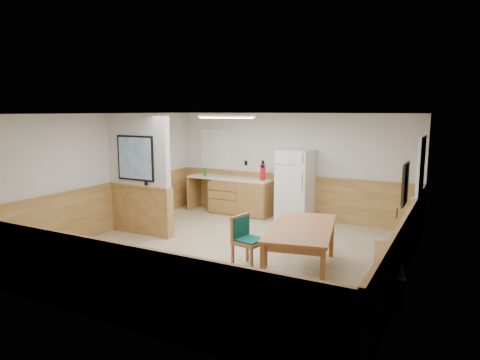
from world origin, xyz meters
The scene contains 20 objects.
ground centered at (0.00, 0.00, 0.00)m, with size 6.00×6.00×0.00m, color tan.
ceiling centered at (0.00, 0.00, 2.50)m, with size 6.00×6.00×0.02m, color silver.
back_wall centered at (0.00, 3.00, 1.25)m, with size 6.00×0.02×2.50m, color silver.
right_wall centered at (3.00, 0.00, 1.25)m, with size 0.02×6.00×2.50m, color silver.
left_wall centered at (-3.00, 0.00, 1.25)m, with size 0.02×6.00×2.50m, color silver.
wainscot_back centered at (0.00, 2.98, 0.50)m, with size 6.00×0.04×1.00m, color tan.
wainscot_right centered at (2.98, 0.00, 0.50)m, with size 0.04×6.00×1.00m, color tan.
wainscot_left centered at (-2.98, 0.00, 0.50)m, with size 0.04×6.00×1.00m, color tan.
partition_wall centered at (-2.25, 0.19, 1.23)m, with size 1.50×0.20×2.50m.
kitchen_counter centered at (-1.21, 2.68, 0.46)m, with size 2.20×0.61×1.00m.
exterior_door centered at (2.96, 1.90, 1.05)m, with size 0.07×1.02×2.15m.
kitchen_window centered at (-2.10, 2.98, 1.55)m, with size 0.80×0.04×1.00m.
wall_painting centered at (2.97, -0.30, 1.55)m, with size 0.04×0.50×0.60m.
fluorescent_fixture centered at (-0.80, 1.30, 2.45)m, with size 1.20×0.30×0.09m.
refrigerator centered at (0.26, 2.63, 0.84)m, with size 0.76×0.73×1.68m.
dining_table centered at (1.48, -0.31, 0.66)m, with size 1.34×2.07×0.75m.
dining_bench centered at (2.80, -0.29, 0.35)m, with size 0.68×1.70×0.45m.
dining_chair centered at (0.55, -0.46, 0.49)m, with size 0.70×0.54×0.85m.
fire_extinguisher centered at (-0.59, 2.68, 1.11)m, with size 0.15×0.15×0.48m.
soap_bottle centered at (-2.22, 2.66, 1.00)m, with size 0.07×0.07×0.21m, color #177F2A.
Camera 1 is at (3.67, -6.53, 2.56)m, focal length 32.00 mm.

